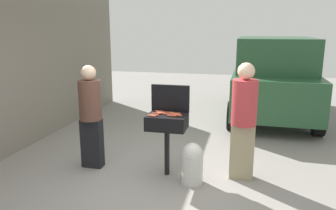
{
  "coord_description": "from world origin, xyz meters",
  "views": [
    {
      "loc": [
        1.29,
        -4.42,
        2.24
      ],
      "look_at": [
        0.04,
        0.73,
        1.0
      ],
      "focal_mm": 35.09,
      "sensor_mm": 36.0,
      "label": 1
    }
  ],
  "objects_px": {
    "hot_dog_0": "(172,116)",
    "hot_dog_2": "(176,113)",
    "hot_dog_11": "(161,113)",
    "propane_tank": "(192,162)",
    "hot_dog_4": "(169,113)",
    "hot_dog_9": "(159,111)",
    "hot_dog_3": "(156,113)",
    "hot_dog_10": "(177,115)",
    "person_right": "(244,117)",
    "hot_dog_6": "(178,115)",
    "parked_minivan": "(273,77)",
    "person_left": "(91,113)",
    "bbq_grill": "(167,124)",
    "hot_dog_8": "(161,113)",
    "hot_dog_5": "(152,116)",
    "hot_dog_7": "(154,115)",
    "hot_dog_12": "(168,114)",
    "hot_dog_1": "(174,114)"
  },
  "relations": [
    {
      "from": "hot_dog_5",
      "to": "person_right",
      "type": "xyz_separation_m",
      "value": [
        1.32,
        0.31,
        -0.02
      ]
    },
    {
      "from": "hot_dog_0",
      "to": "person_right",
      "type": "xyz_separation_m",
      "value": [
        1.04,
        0.24,
        -0.02
      ]
    },
    {
      "from": "hot_dog_10",
      "to": "parked_minivan",
      "type": "relative_size",
      "value": 0.03
    },
    {
      "from": "hot_dog_6",
      "to": "hot_dog_8",
      "type": "distance_m",
      "value": 0.29
    },
    {
      "from": "hot_dog_5",
      "to": "hot_dog_10",
      "type": "relative_size",
      "value": 1.0
    },
    {
      "from": "hot_dog_6",
      "to": "hot_dog_10",
      "type": "xyz_separation_m",
      "value": [
        -0.03,
        0.04,
        0.0
      ]
    },
    {
      "from": "hot_dog_7",
      "to": "person_right",
      "type": "distance_m",
      "value": 1.33
    },
    {
      "from": "hot_dog_3",
      "to": "hot_dog_11",
      "type": "relative_size",
      "value": 1.0
    },
    {
      "from": "hot_dog_11",
      "to": "propane_tank",
      "type": "distance_m",
      "value": 0.89
    },
    {
      "from": "hot_dog_4",
      "to": "hot_dog_6",
      "type": "bearing_deg",
      "value": -41.08
    },
    {
      "from": "bbq_grill",
      "to": "hot_dog_3",
      "type": "xyz_separation_m",
      "value": [
        -0.16,
        -0.01,
        0.16
      ]
    },
    {
      "from": "hot_dog_2",
      "to": "hot_dog_3",
      "type": "bearing_deg",
      "value": -166.41
    },
    {
      "from": "hot_dog_4",
      "to": "hot_dog_9",
      "type": "relative_size",
      "value": 1.0
    },
    {
      "from": "hot_dog_0",
      "to": "hot_dog_2",
      "type": "bearing_deg",
      "value": 74.93
    },
    {
      "from": "parked_minivan",
      "to": "hot_dog_6",
      "type": "bearing_deg",
      "value": 69.28
    },
    {
      "from": "hot_dog_0",
      "to": "parked_minivan",
      "type": "distance_m",
      "value": 4.53
    },
    {
      "from": "hot_dog_11",
      "to": "person_right",
      "type": "distance_m",
      "value": 1.24
    },
    {
      "from": "hot_dog_2",
      "to": "hot_dog_8",
      "type": "relative_size",
      "value": 1.0
    },
    {
      "from": "parked_minivan",
      "to": "hot_dog_10",
      "type": "bearing_deg",
      "value": 68.76
    },
    {
      "from": "hot_dog_4",
      "to": "propane_tank",
      "type": "height_order",
      "value": "hot_dog_4"
    },
    {
      "from": "hot_dog_6",
      "to": "hot_dog_10",
      "type": "bearing_deg",
      "value": 121.29
    },
    {
      "from": "hot_dog_2",
      "to": "hot_dog_7",
      "type": "bearing_deg",
      "value": -151.68
    },
    {
      "from": "hot_dog_5",
      "to": "hot_dog_8",
      "type": "bearing_deg",
      "value": 64.03
    },
    {
      "from": "hot_dog_8",
      "to": "hot_dog_11",
      "type": "relative_size",
      "value": 1.0
    },
    {
      "from": "hot_dog_11",
      "to": "person_right",
      "type": "bearing_deg",
      "value": 4.38
    },
    {
      "from": "person_left",
      "to": "hot_dog_3",
      "type": "bearing_deg",
      "value": -12.92
    },
    {
      "from": "bbq_grill",
      "to": "hot_dog_9",
      "type": "distance_m",
      "value": 0.25
    },
    {
      "from": "hot_dog_7",
      "to": "hot_dog_9",
      "type": "height_order",
      "value": "same"
    },
    {
      "from": "hot_dog_1",
      "to": "person_left",
      "type": "height_order",
      "value": "person_left"
    },
    {
      "from": "hot_dog_12",
      "to": "hot_dog_8",
      "type": "bearing_deg",
      "value": 163.33
    },
    {
      "from": "hot_dog_2",
      "to": "person_right",
      "type": "relative_size",
      "value": 0.07
    },
    {
      "from": "bbq_grill",
      "to": "person_right",
      "type": "height_order",
      "value": "person_right"
    },
    {
      "from": "hot_dog_1",
      "to": "hot_dog_7",
      "type": "height_order",
      "value": "same"
    },
    {
      "from": "hot_dog_7",
      "to": "hot_dog_11",
      "type": "relative_size",
      "value": 1.0
    },
    {
      "from": "hot_dog_1",
      "to": "propane_tank",
      "type": "xyz_separation_m",
      "value": [
        0.32,
        -0.22,
        -0.66
      ]
    },
    {
      "from": "hot_dog_5",
      "to": "propane_tank",
      "type": "bearing_deg",
      "value": -3.31
    },
    {
      "from": "hot_dog_3",
      "to": "propane_tank",
      "type": "distance_m",
      "value": 0.9
    },
    {
      "from": "hot_dog_11",
      "to": "hot_dog_5",
      "type": "bearing_deg",
      "value": -111.7
    },
    {
      "from": "hot_dog_7",
      "to": "hot_dog_12",
      "type": "relative_size",
      "value": 1.0
    },
    {
      "from": "hot_dog_0",
      "to": "hot_dog_3",
      "type": "bearing_deg",
      "value": 163.31
    },
    {
      "from": "hot_dog_9",
      "to": "hot_dog_11",
      "type": "distance_m",
      "value": 0.08
    },
    {
      "from": "hot_dog_6",
      "to": "hot_dog_3",
      "type": "bearing_deg",
      "value": 173.82
    },
    {
      "from": "bbq_grill",
      "to": "hot_dog_8",
      "type": "height_order",
      "value": "hot_dog_8"
    },
    {
      "from": "hot_dog_0",
      "to": "person_left",
      "type": "xyz_separation_m",
      "value": [
        -1.36,
        0.1,
        -0.07
      ]
    },
    {
      "from": "hot_dog_2",
      "to": "hot_dog_9",
      "type": "relative_size",
      "value": 1.0
    },
    {
      "from": "hot_dog_6",
      "to": "parked_minivan",
      "type": "height_order",
      "value": "parked_minivan"
    },
    {
      "from": "hot_dog_3",
      "to": "hot_dog_10",
      "type": "distance_m",
      "value": 0.31
    },
    {
      "from": "hot_dog_1",
      "to": "parked_minivan",
      "type": "relative_size",
      "value": 0.03
    },
    {
      "from": "hot_dog_8",
      "to": "hot_dog_10",
      "type": "height_order",
      "value": "same"
    },
    {
      "from": "bbq_grill",
      "to": "hot_dog_6",
      "type": "height_order",
      "value": "hot_dog_6"
    }
  ]
}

